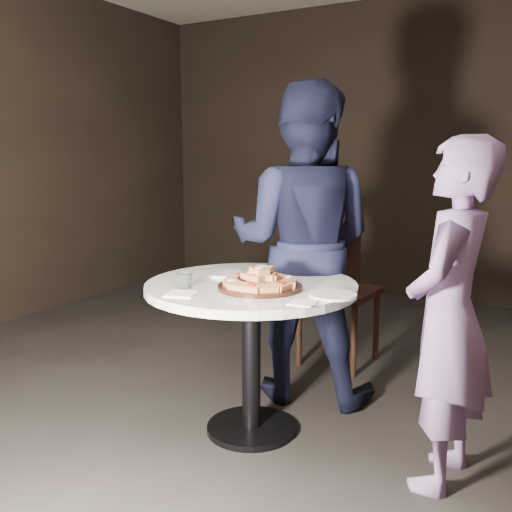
# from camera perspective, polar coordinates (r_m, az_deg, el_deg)

# --- Properties ---
(floor) EXTENTS (7.00, 7.00, 0.00)m
(floor) POSITION_cam_1_polar(r_m,az_deg,el_deg) (3.07, -0.37, -18.23)
(floor) COLOR black
(floor) RESTS_ON ground
(table) EXTENTS (1.29, 1.29, 0.81)m
(table) POSITION_cam_1_polar(r_m,az_deg,el_deg) (2.95, -0.48, -5.53)
(table) COLOR black
(table) RESTS_ON ground
(serving_board) EXTENTS (0.47, 0.47, 0.02)m
(serving_board) POSITION_cam_1_polar(r_m,az_deg,el_deg) (2.78, 0.40, -3.10)
(serving_board) COLOR black
(serving_board) RESTS_ON table
(focaccia_pile) EXTENTS (0.37, 0.36, 0.10)m
(focaccia_pile) POSITION_cam_1_polar(r_m,az_deg,el_deg) (2.77, 0.47, -2.33)
(focaccia_pile) COLOR #AB6F42
(focaccia_pile) RESTS_ON serving_board
(plate_left) EXTENTS (0.27, 0.27, 0.01)m
(plate_left) POSITION_cam_1_polar(r_m,az_deg,el_deg) (3.11, -3.37, -1.74)
(plate_left) COLOR white
(plate_left) RESTS_ON table
(plate_right) EXTENTS (0.27, 0.27, 0.01)m
(plate_right) POSITION_cam_1_polar(r_m,az_deg,el_deg) (2.65, 7.69, -3.88)
(plate_right) COLOR white
(plate_right) RESTS_ON table
(water_glass) EXTENTS (0.09, 0.09, 0.07)m
(water_glass) POSITION_cam_1_polar(r_m,az_deg,el_deg) (2.81, -7.15, -2.45)
(water_glass) COLOR silver
(water_glass) RESTS_ON table
(napkin_near) EXTENTS (0.17, 0.17, 0.01)m
(napkin_near) POSITION_cam_1_polar(r_m,az_deg,el_deg) (2.69, -7.49, -3.77)
(napkin_near) COLOR white
(napkin_near) RESTS_ON table
(napkin_far) EXTENTS (0.12, 0.12, 0.01)m
(napkin_far) POSITION_cam_1_polar(r_m,az_deg,el_deg) (2.52, 4.72, -4.68)
(napkin_far) COLOR white
(napkin_far) RESTS_ON table
(chair_far) EXTENTS (0.50, 0.52, 1.02)m
(chair_far) POSITION_cam_1_polar(r_m,az_deg,el_deg) (3.92, 7.70, -2.77)
(chair_far) COLOR black
(chair_far) RESTS_ON ground
(diner_navy) EXTENTS (1.04, 0.88, 1.87)m
(diner_navy) POSITION_cam_1_polar(r_m,az_deg,el_deg) (3.39, 4.68, 1.22)
(diner_navy) COLOR black
(diner_navy) RESTS_ON ground
(diner_teal) EXTENTS (0.40, 0.58, 1.54)m
(diner_teal) POSITION_cam_1_polar(r_m,az_deg,el_deg) (2.61, 18.75, -5.70)
(diner_teal) COLOR slate
(diner_teal) RESTS_ON ground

